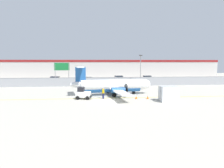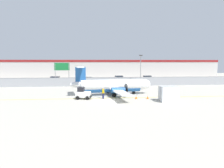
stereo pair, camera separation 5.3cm
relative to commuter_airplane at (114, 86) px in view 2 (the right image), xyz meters
The scene contains 16 objects.
ground_plane 3.53m from the commuter_airplane, 108.26° to the right, with size 140.00×140.00×0.01m.
perimeter_fence 13.06m from the commuter_airplane, 94.34° to the left, with size 98.00×0.10×2.10m.
parking_lot_strip 24.58m from the commuter_airplane, 92.31° to the left, with size 98.00×17.00×0.12m.
background_building 43.04m from the commuter_airplane, 91.31° to the left, with size 91.00×8.10×6.50m.
commuter_airplane is the anchor object (origin of this frame).
baggage_tug 6.25m from the commuter_airplane, 146.10° to the right, with size 2.50×1.76×1.88m.
ground_crew_worker 3.98m from the commuter_airplane, 121.45° to the right, with size 0.46×0.52×1.70m.
cargo_container 9.73m from the commuter_airplane, 42.72° to the right, with size 2.47×2.08×2.20m.
traffic_cone_near_left 6.51m from the commuter_airplane, 41.26° to the right, with size 0.36×0.36×0.64m.
traffic_cone_near_right 5.22m from the commuter_airplane, 53.35° to the right, with size 0.36×0.36×0.64m.
parked_car_0 27.02m from the commuter_airplane, 121.29° to the left, with size 4.38×2.42×1.58m.
parked_car_1 20.47m from the commuter_airplane, 104.50° to the left, with size 4.28×2.16×1.58m.
parked_car_2 24.89m from the commuter_airplane, 80.81° to the left, with size 4.40×2.45×1.58m.
parked_car_3 27.00m from the commuter_airplane, 62.13° to the left, with size 4.25×2.10×1.58m.
apron_light_pole 12.68m from the commuter_airplane, 54.94° to the left, with size 0.70×0.30×7.27m.
highway_sign 18.63m from the commuter_airplane, 126.38° to the left, with size 3.60×0.14×5.50m.
Camera 2 is at (-2.67, -28.93, 5.63)m, focal length 32.00 mm.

